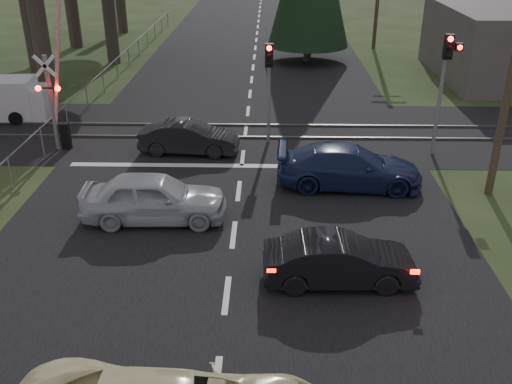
{
  "coord_description": "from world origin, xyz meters",
  "views": [
    {
      "loc": [
        1.0,
        -11.62,
        8.44
      ],
      "look_at": [
        0.66,
        3.24,
        1.3
      ],
      "focal_mm": 40.0,
      "sensor_mm": 36.0,
      "label": 1
    }
  ],
  "objects_px": {
    "traffic_signal_center": "(269,76)",
    "blue_sedan": "(349,167)",
    "dark_car_far": "(189,138)",
    "dark_hatchback": "(339,261)",
    "crossing_signal": "(57,100)",
    "traffic_signal_right": "(446,72)",
    "silver_car": "(154,198)"
  },
  "relations": [
    {
      "from": "crossing_signal",
      "to": "silver_car",
      "type": "bearing_deg",
      "value": -50.79
    },
    {
      "from": "dark_hatchback",
      "to": "traffic_signal_center",
      "type": "bearing_deg",
      "value": 8.21
    },
    {
      "from": "traffic_signal_center",
      "to": "blue_sedan",
      "type": "height_order",
      "value": "traffic_signal_center"
    },
    {
      "from": "silver_car",
      "to": "crossing_signal",
      "type": "bearing_deg",
      "value": 37.6
    },
    {
      "from": "dark_hatchback",
      "to": "blue_sedan",
      "type": "distance_m",
      "value": 5.96
    },
    {
      "from": "blue_sedan",
      "to": "dark_car_far",
      "type": "xyz_separation_m",
      "value": [
        -5.93,
        2.99,
        -0.08
      ]
    },
    {
      "from": "crossing_signal",
      "to": "traffic_signal_center",
      "type": "relative_size",
      "value": 1.7
    },
    {
      "from": "traffic_signal_right",
      "to": "traffic_signal_center",
      "type": "distance_m",
      "value": 6.68
    },
    {
      "from": "traffic_signal_right",
      "to": "traffic_signal_center",
      "type": "bearing_deg",
      "value": 169.59
    },
    {
      "from": "crossing_signal",
      "to": "traffic_signal_center",
      "type": "xyz_separation_m",
      "value": [
        8.27,
        0.89,
        0.75
      ]
    },
    {
      "from": "traffic_signal_center",
      "to": "blue_sedan",
      "type": "relative_size",
      "value": 0.82
    },
    {
      "from": "traffic_signal_right",
      "to": "dark_hatchback",
      "type": "xyz_separation_m",
      "value": [
        -4.72,
        -8.83,
        -2.68
      ]
    },
    {
      "from": "traffic_signal_center",
      "to": "dark_car_far",
      "type": "xyz_separation_m",
      "value": [
        -3.13,
        -1.16,
        -2.17
      ]
    },
    {
      "from": "traffic_signal_right",
      "to": "traffic_signal_center",
      "type": "xyz_separation_m",
      "value": [
        -6.55,
        1.2,
        -0.51
      ]
    },
    {
      "from": "silver_car",
      "to": "blue_sedan",
      "type": "bearing_deg",
      "value": -68.91
    },
    {
      "from": "traffic_signal_right",
      "to": "silver_car",
      "type": "height_order",
      "value": "traffic_signal_right"
    },
    {
      "from": "silver_car",
      "to": "dark_car_far",
      "type": "distance_m",
      "value": 5.63
    },
    {
      "from": "traffic_signal_right",
      "to": "dark_car_far",
      "type": "distance_m",
      "value": 10.04
    },
    {
      "from": "blue_sedan",
      "to": "dark_car_far",
      "type": "bearing_deg",
      "value": 65.72
    },
    {
      "from": "dark_hatchback",
      "to": "dark_car_far",
      "type": "xyz_separation_m",
      "value": [
        -4.96,
        8.87,
        0.0
      ]
    },
    {
      "from": "blue_sedan",
      "to": "dark_hatchback",
      "type": "bearing_deg",
      "value": 173.12
    },
    {
      "from": "crossing_signal",
      "to": "traffic_signal_right",
      "type": "bearing_deg",
      "value": -1.21
    },
    {
      "from": "traffic_signal_right",
      "to": "dark_car_far",
      "type": "bearing_deg",
      "value": 179.74
    },
    {
      "from": "traffic_signal_center",
      "to": "blue_sedan",
      "type": "distance_m",
      "value": 5.42
    },
    {
      "from": "traffic_signal_center",
      "to": "dark_car_far",
      "type": "distance_m",
      "value": 3.98
    },
    {
      "from": "traffic_signal_right",
      "to": "dark_car_far",
      "type": "height_order",
      "value": "traffic_signal_right"
    },
    {
      "from": "silver_car",
      "to": "blue_sedan",
      "type": "relative_size",
      "value": 0.89
    },
    {
      "from": "traffic_signal_center",
      "to": "blue_sedan",
      "type": "xyz_separation_m",
      "value": [
        2.8,
        -4.15,
        -2.08
      ]
    },
    {
      "from": "crossing_signal",
      "to": "dark_car_far",
      "type": "bearing_deg",
      "value": -2.98
    },
    {
      "from": "traffic_signal_right",
      "to": "dark_hatchback",
      "type": "height_order",
      "value": "traffic_signal_right"
    },
    {
      "from": "dark_hatchback",
      "to": "crossing_signal",
      "type": "bearing_deg",
      "value": 45.75
    },
    {
      "from": "silver_car",
      "to": "dark_car_far",
      "type": "relative_size",
      "value": 1.14
    }
  ]
}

